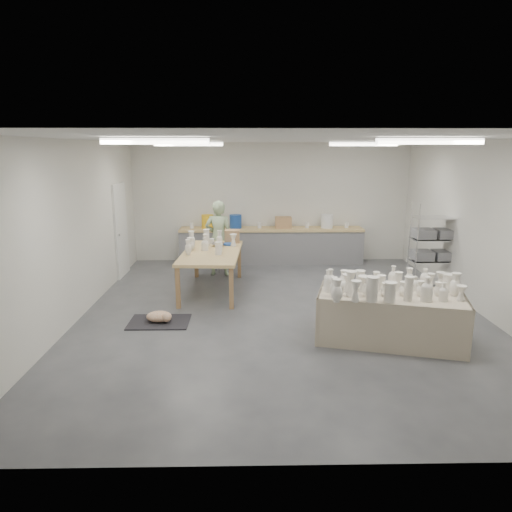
{
  "coord_description": "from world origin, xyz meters",
  "views": [
    {
      "loc": [
        -0.6,
        -7.64,
        2.84
      ],
      "look_at": [
        -0.46,
        -0.02,
        1.05
      ],
      "focal_mm": 32.0,
      "sensor_mm": 36.0,
      "label": 1
    }
  ],
  "objects_px": {
    "potter": "(219,238)",
    "red_stool": "(220,261)",
    "work_table": "(213,250)",
    "drying_table": "(389,313)"
  },
  "relations": [
    {
      "from": "potter",
      "to": "red_stool",
      "type": "distance_m",
      "value": 0.67
    },
    {
      "from": "work_table",
      "to": "red_stool",
      "type": "bearing_deg",
      "value": 90.51
    },
    {
      "from": "drying_table",
      "to": "potter",
      "type": "xyz_separation_m",
      "value": [
        -2.78,
        3.79,
        0.43
      ]
    },
    {
      "from": "drying_table",
      "to": "potter",
      "type": "distance_m",
      "value": 4.72
    },
    {
      "from": "drying_table",
      "to": "potter",
      "type": "relative_size",
      "value": 1.34
    },
    {
      "from": "work_table",
      "to": "red_stool",
      "type": "distance_m",
      "value": 1.51
    },
    {
      "from": "potter",
      "to": "red_stool",
      "type": "xyz_separation_m",
      "value": [
        0.0,
        0.27,
        -0.61
      ]
    },
    {
      "from": "potter",
      "to": "work_table",
      "type": "bearing_deg",
      "value": 92.77
    },
    {
      "from": "potter",
      "to": "red_stool",
      "type": "relative_size",
      "value": 4.38
    },
    {
      "from": "potter",
      "to": "drying_table",
      "type": "bearing_deg",
      "value": 132.12
    }
  ]
}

